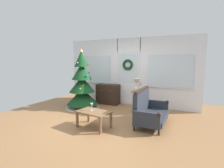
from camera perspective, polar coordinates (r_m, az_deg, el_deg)
ground_plane at (r=5.04m, az=-3.36°, el=-12.11°), size 6.76×6.76×0.00m
back_wall_with_door at (r=6.63m, az=5.50°, el=4.12°), size 5.20×0.19×2.55m
christmas_tree at (r=6.28m, az=-9.96°, el=-0.89°), size 1.23×1.23×2.13m
dresser_cabinet at (r=6.79m, az=-1.31°, el=-3.37°), size 0.92×0.48×0.78m
settee_sofa at (r=4.81m, az=12.06°, el=-8.55°), size 0.73×1.39×0.96m
side_table at (r=5.86m, az=8.59°, el=-4.42°), size 0.50×0.48×0.67m
table_lamp at (r=5.83m, az=8.25°, el=0.29°), size 0.28×0.28×0.44m
flower_vase at (r=5.72m, az=9.43°, el=-1.59°), size 0.11×0.10×0.35m
coffee_table at (r=4.48m, az=-6.08°, el=-9.82°), size 0.90×0.63×0.43m
wine_glass at (r=4.49m, az=-6.79°, el=-7.03°), size 0.08×0.08×0.20m
gift_box at (r=6.08m, az=-7.88°, el=-7.77°), size 0.17×0.15×0.17m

